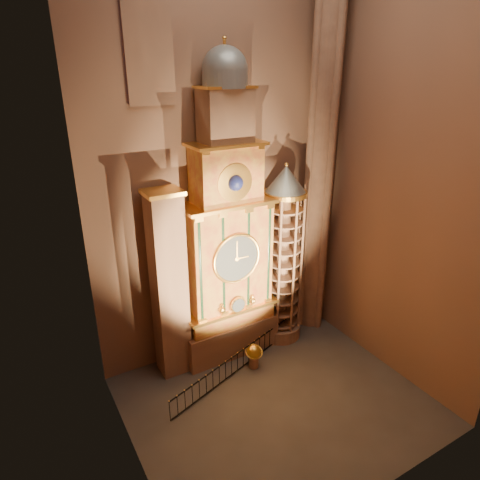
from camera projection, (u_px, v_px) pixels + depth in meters
floor at (277, 402)px, 21.37m from camera, size 14.00×14.00×0.00m
wall_back at (217, 161)px, 21.97m from camera, size 22.00×0.00×22.00m
wall_left at (111, 218)px, 13.91m from camera, size 0.00×22.00×22.00m
wall_right at (404, 169)px, 20.45m from camera, size 0.00×22.00×22.00m
astronomical_clock at (227, 245)px, 22.79m from camera, size 5.60×2.41×16.70m
portrait_tower at (169, 286)px, 21.79m from camera, size 1.80×1.60×10.20m
stair_turret at (283, 257)px, 24.75m from camera, size 2.50×2.50×10.80m
gothic_pier at (321, 153)px, 24.02m from camera, size 2.04×2.04×22.00m
stained_glass_window at (149, 42)px, 18.31m from camera, size 2.20×0.14×5.20m
celestial_globe at (254, 354)px, 23.52m from camera, size 1.11×1.06×1.41m
iron_railing at (238, 362)px, 23.21m from camera, size 9.06×3.05×1.18m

